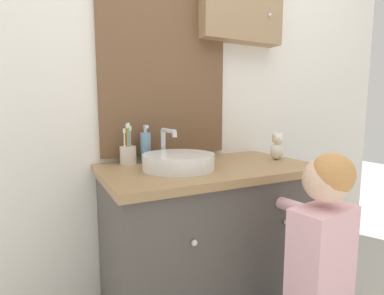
{
  "coord_description": "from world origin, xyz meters",
  "views": [
    {
      "loc": [
        -0.71,
        -0.91,
        1.06
      ],
      "look_at": [
        -0.12,
        0.26,
        0.88
      ],
      "focal_mm": 28.0,
      "sensor_mm": 36.0,
      "label": 1
    }
  ],
  "objects_px": {
    "sink_basin": "(178,161)",
    "toothbrush_holder": "(128,154)",
    "child_figure": "(321,264)",
    "teddy_bear": "(277,147)",
    "soap_dispenser": "(146,147)"
  },
  "relations": [
    {
      "from": "sink_basin",
      "to": "toothbrush_holder",
      "type": "xyz_separation_m",
      "value": [
        -0.17,
        0.22,
        0.01
      ]
    },
    {
      "from": "child_figure",
      "to": "teddy_bear",
      "type": "xyz_separation_m",
      "value": [
        0.25,
        0.52,
        0.34
      ]
    },
    {
      "from": "soap_dispenser",
      "to": "child_figure",
      "type": "xyz_separation_m",
      "value": [
        0.4,
        -0.75,
        -0.35
      ]
    },
    {
      "from": "child_figure",
      "to": "sink_basin",
      "type": "bearing_deg",
      "value": 121.6
    },
    {
      "from": "soap_dispenser",
      "to": "child_figure",
      "type": "distance_m",
      "value": 0.92
    },
    {
      "from": "toothbrush_holder",
      "to": "child_figure",
      "type": "xyz_separation_m",
      "value": [
        0.49,
        -0.74,
        -0.33
      ]
    },
    {
      "from": "soap_dispenser",
      "to": "child_figure",
      "type": "relative_size",
      "value": 0.21
    },
    {
      "from": "sink_basin",
      "to": "teddy_bear",
      "type": "height_order",
      "value": "sink_basin"
    },
    {
      "from": "sink_basin",
      "to": "soap_dispenser",
      "type": "relative_size",
      "value": 1.96
    },
    {
      "from": "child_figure",
      "to": "teddy_bear",
      "type": "relative_size",
      "value": 6.32
    },
    {
      "from": "toothbrush_holder",
      "to": "soap_dispenser",
      "type": "relative_size",
      "value": 1.07
    },
    {
      "from": "toothbrush_holder",
      "to": "soap_dispenser",
      "type": "distance_m",
      "value": 0.1
    },
    {
      "from": "toothbrush_holder",
      "to": "soap_dispenser",
      "type": "bearing_deg",
      "value": 3.56
    },
    {
      "from": "teddy_bear",
      "to": "sink_basin",
      "type": "bearing_deg",
      "value": 179.63
    },
    {
      "from": "child_figure",
      "to": "toothbrush_holder",
      "type": "bearing_deg",
      "value": 123.39
    }
  ]
}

